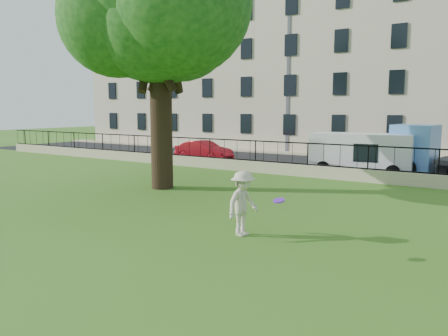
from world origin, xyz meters
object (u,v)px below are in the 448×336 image
Objects in this scene: man at (243,203)px; frisbee at (279,200)px; tree at (158,0)px; red_sedan at (204,151)px; white_van at (361,154)px.

man reaches higher than frisbee.
tree is 2.91× the size of red_sedan.
red_sedan is 10.38m from white_van.
tree is at bearing 64.69° from man.
frisbee reaches higher than red_sedan.
frisbee is at bearing -113.69° from man.
red_sedan is at bearing 173.10° from white_van.
white_van is (6.21, 8.75, -6.83)m from tree.
red_sedan is 0.78× the size of white_van.
tree reaches higher than white_van.
frisbee is 0.05× the size of white_van.
tree is 2.29× the size of white_van.
man is 0.45× the size of red_sedan.
man is 6.61× the size of frisbee.
tree is at bearing 147.19° from frisbee.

